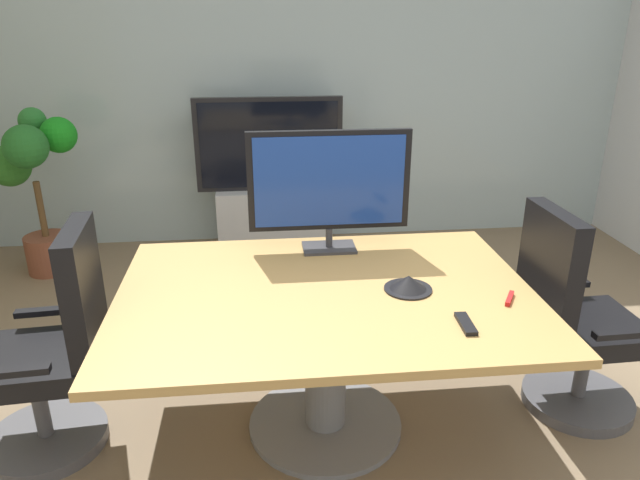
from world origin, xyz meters
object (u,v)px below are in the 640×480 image
object	(u,v)px
conference_phone	(408,284)
wall_display_unit	(271,201)
potted_plant	(34,180)
office_chair_left	(54,361)
office_chair_right	(572,330)
tv_monitor	(329,184)
conference_table	(326,325)
remote_control	(466,324)

from	to	relation	value
conference_phone	wall_display_unit	bearing A→B (deg)	103.36
wall_display_unit	potted_plant	distance (m)	1.83
office_chair_left	wall_display_unit	world-z (taller)	wall_display_unit
wall_display_unit	potted_plant	xyz separation A→B (m)	(-1.77, -0.31, 0.32)
office_chair_right	conference_phone	world-z (taller)	office_chair_right
tv_monitor	conference_phone	size ratio (longest dim) A/B	3.82
wall_display_unit	conference_phone	xyz separation A→B (m)	(0.57, -2.40, 0.35)
office_chair_left	conference_phone	xyz separation A→B (m)	(1.62, -0.05, 0.33)
conference_table	office_chair_left	world-z (taller)	office_chair_left
potted_plant	conference_phone	xyz separation A→B (m)	(2.34, -2.10, 0.03)
office_chair_right	potted_plant	bearing A→B (deg)	56.08
conference_phone	remote_control	xyz separation A→B (m)	(0.15, -0.34, -0.02)
conference_table	tv_monitor	bearing A→B (deg)	81.56
office_chair_left	remote_control	size ratio (longest dim) A/B	6.41
wall_display_unit	potted_plant	world-z (taller)	wall_display_unit
office_chair_left	office_chair_right	xyz separation A→B (m)	(2.50, 0.01, 0.00)
tv_monitor	office_chair_right	bearing A→B (deg)	-21.88
wall_display_unit	conference_phone	size ratio (longest dim) A/B	5.95
wall_display_unit	remote_control	world-z (taller)	wall_display_unit
office_chair_left	conference_phone	size ratio (longest dim) A/B	4.95
conference_phone	conference_table	bearing A→B (deg)	175.08
office_chair_left	conference_phone	bearing A→B (deg)	83.77
potted_plant	remote_control	world-z (taller)	potted_plant
potted_plant	remote_control	xyz separation A→B (m)	(2.50, -2.44, 0.00)
conference_table	office_chair_right	xyz separation A→B (m)	(1.25, 0.03, -0.12)
tv_monitor	potted_plant	bearing A→B (deg)	142.54
tv_monitor	potted_plant	distance (m)	2.60
office_chair_right	remote_control	world-z (taller)	office_chair_right
remote_control	office_chair_right	bearing A→B (deg)	31.77
tv_monitor	wall_display_unit	size ratio (longest dim) A/B	0.64
tv_monitor	conference_table	bearing A→B (deg)	-98.44
potted_plant	tv_monitor	bearing A→B (deg)	-37.46
wall_display_unit	remote_control	distance (m)	2.86
potted_plant	conference_phone	bearing A→B (deg)	-41.84
conference_table	office_chair_right	world-z (taller)	office_chair_right
office_chair_right	potted_plant	distance (m)	3.82
conference_table	remote_control	distance (m)	0.68
remote_control	conference_table	bearing A→B (deg)	146.81
office_chair_right	tv_monitor	world-z (taller)	tv_monitor
tv_monitor	wall_display_unit	distance (m)	2.01
office_chair_right	wall_display_unit	xyz separation A→B (m)	(-1.44, 2.34, -0.01)
conference_table	conference_phone	xyz separation A→B (m)	(0.38, -0.03, 0.21)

